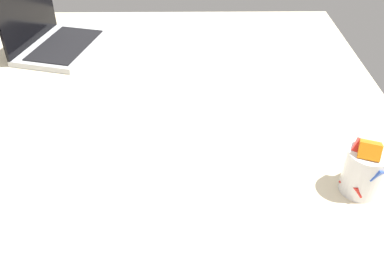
% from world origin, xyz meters
% --- Properties ---
extents(bed_mattress, '(1.80, 1.40, 0.18)m').
position_xyz_m(bed_mattress, '(0.00, 0.00, 0.09)').
color(bed_mattress, beige).
rests_on(bed_mattress, ground).
extents(laptop, '(0.38, 0.30, 0.23)m').
position_xyz_m(laptop, '(0.54, 0.40, 0.22)').
color(laptop, '#B7BABC').
rests_on(laptop, bed_mattress).
extents(snack_cup, '(0.11, 0.10, 0.15)m').
position_xyz_m(snack_cup, '(-0.20, -0.49, 0.24)').
color(snack_cup, silver).
rests_on(snack_cup, bed_mattress).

